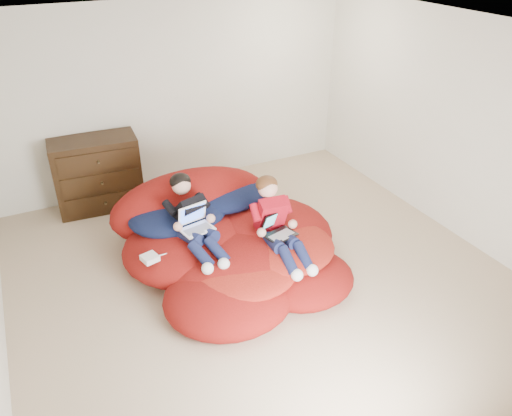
{
  "coord_description": "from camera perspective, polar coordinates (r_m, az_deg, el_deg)",
  "views": [
    {
      "loc": [
        -1.94,
        -3.86,
        3.3
      ],
      "look_at": [
        0.07,
        0.18,
        0.7
      ],
      "focal_mm": 35.0,
      "sensor_mm": 36.0,
      "label": 1
    }
  ],
  "objects": [
    {
      "name": "room_shell",
      "position": [
        5.31,
        0.22,
        -5.51
      ],
      "size": [
        5.1,
        5.1,
        2.77
      ],
      "color": "tan",
      "rests_on": "ground"
    },
    {
      "name": "dresser",
      "position": [
        6.74,
        -17.66,
        3.74
      ],
      "size": [
        1.1,
        0.63,
        0.95
      ],
      "color": "black",
      "rests_on": "ground"
    },
    {
      "name": "beanbag_pile",
      "position": [
        5.47,
        -3.18,
        -3.87
      ],
      "size": [
        2.37,
        2.44,
        0.91
      ],
      "color": "maroon",
      "rests_on": "ground"
    },
    {
      "name": "cream_pillow",
      "position": [
        5.8,
        -10.04,
        1.97
      ],
      "size": [
        0.48,
        0.31,
        0.31
      ],
      "primitive_type": "ellipsoid",
      "color": "white",
      "rests_on": "beanbag_pile"
    },
    {
      "name": "older_boy",
      "position": [
        5.21,
        -7.38,
        -0.81
      ],
      "size": [
        0.39,
        1.1,
        0.64
      ],
      "color": "black",
      "rests_on": "beanbag_pile"
    },
    {
      "name": "younger_boy",
      "position": [
        5.12,
        2.38,
        -1.38
      ],
      "size": [
        0.33,
        0.98,
        0.74
      ],
      "color": "red",
      "rests_on": "beanbag_pile"
    },
    {
      "name": "laptop_white",
      "position": [
        5.15,
        -6.97,
        -1.63
      ],
      "size": [
        0.36,
        0.33,
        0.24
      ],
      "color": "white",
      "rests_on": "older_boy"
    },
    {
      "name": "laptop_black",
      "position": [
        5.14,
        2.53,
        -2.31
      ],
      "size": [
        0.35,
        0.37,
        0.22
      ],
      "color": "black",
      "rests_on": "younger_boy"
    },
    {
      "name": "power_adapter",
      "position": [
        5.05,
        -12.04,
        -5.61
      ],
      "size": [
        0.18,
        0.18,
        0.06
      ],
      "primitive_type": "cube",
      "rotation": [
        0.0,
        0.0,
        0.24
      ],
      "color": "white",
      "rests_on": "beanbag_pile"
    }
  ]
}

